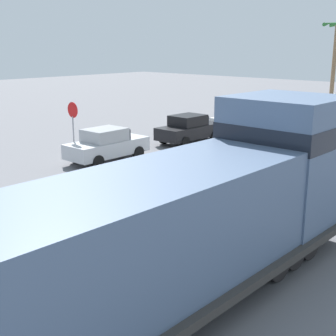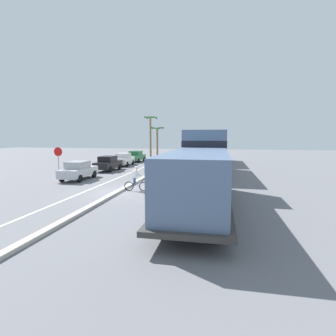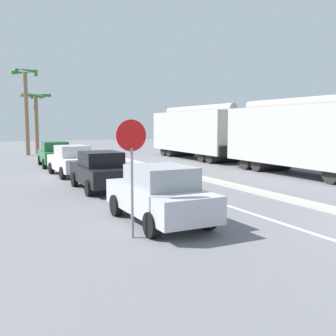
{
  "view_description": "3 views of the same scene",
  "coord_description": "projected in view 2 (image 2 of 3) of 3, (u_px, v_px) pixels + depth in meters",
  "views": [
    {
      "loc": [
        11.81,
        -10.32,
        5.53
      ],
      "look_at": [
        1.47,
        0.91,
        1.49
      ],
      "focal_mm": 50.0,
      "sensor_mm": 36.0,
      "label": 1
    },
    {
      "loc": [
        6.67,
        -16.78,
        3.81
      ],
      "look_at": [
        3.08,
        1.43,
        1.54
      ],
      "focal_mm": 28.0,
      "sensor_mm": 36.0,
      "label": 2
    },
    {
      "loc": [
        -9.96,
        -5.85,
        2.78
      ],
      "look_at": [
        -3.84,
        6.78,
        1.19
      ],
      "focal_mm": 42.0,
      "sensor_mm": 36.0,
      "label": 3
    }
  ],
  "objects": [
    {
      "name": "hopper_car_lead",
      "position": [
        210.0,
        154.0,
        26.14
      ],
      "size": [
        2.9,
        10.6,
        4.18
      ],
      "color": "#B6B3AC",
      "rests_on": "ground"
    },
    {
      "name": "parked_car_green",
      "position": [
        136.0,
        156.0,
        38.83
      ],
      "size": [
        1.95,
        4.26,
        1.62
      ],
      "color": "#286B3D",
      "rests_on": "ground"
    },
    {
      "name": "hopper_car_middle",
      "position": [
        213.0,
        148.0,
        37.44
      ],
      "size": [
        2.9,
        10.6,
        4.18
      ],
      "color": "#B6B3AC",
      "rests_on": "ground"
    },
    {
      "name": "ground_plane",
      "position": [
        120.0,
        192.0,
        18.09
      ],
      "size": [
        120.0,
        120.0,
        0.0
      ],
      "primitive_type": "plane",
      "color": "slate"
    },
    {
      "name": "median_curb",
      "position": [
        145.0,
        177.0,
        23.92
      ],
      "size": [
        0.36,
        36.0,
        0.16
      ],
      "primitive_type": "cube",
      "color": "#B2AD9E",
      "rests_on": "ground"
    },
    {
      "name": "parked_car_white",
      "position": [
        124.0,
        159.0,
        33.89
      ],
      "size": [
        1.99,
        4.28,
        1.62
      ],
      "color": "silver",
      "rests_on": "ground"
    },
    {
      "name": "stop_sign",
      "position": [
        58.0,
        157.0,
        22.03
      ],
      "size": [
        0.76,
        0.08,
        2.88
      ],
      "color": "gray",
      "rests_on": "ground"
    },
    {
      "name": "lane_stripe",
      "position": [
        120.0,
        177.0,
        24.39
      ],
      "size": [
        0.14,
        36.0,
        0.01
      ],
      "primitive_type": "cube",
      "color": "silver",
      "rests_on": "ground"
    },
    {
      "name": "palm_tree_far",
      "position": [
        157.0,
        133.0,
        49.74
      ],
      "size": [
        2.62,
        2.77,
        5.7
      ],
      "color": "#846647",
      "rests_on": "ground"
    },
    {
      "name": "parked_car_black",
      "position": [
        108.0,
        163.0,
        28.91
      ],
      "size": [
        1.86,
        4.21,
        1.62
      ],
      "color": "black",
      "rests_on": "ground"
    },
    {
      "name": "parked_car_silver",
      "position": [
        78.0,
        170.0,
        22.97
      ],
      "size": [
        1.88,
        4.22,
        1.62
      ],
      "color": "#B7BABF",
      "rests_on": "ground"
    },
    {
      "name": "cyclist",
      "position": [
        136.0,
        179.0,
        18.19
      ],
      "size": [
        1.71,
        0.48,
        1.71
      ],
      "color": "black",
      "rests_on": "ground"
    },
    {
      "name": "locomotive",
      "position": [
        201.0,
        173.0,
        14.34
      ],
      "size": [
        3.1,
        11.61,
        4.2
      ],
      "color": "slate",
      "rests_on": "ground"
    },
    {
      "name": "palm_tree_near",
      "position": [
        150.0,
        128.0,
        48.48
      ],
      "size": [
        2.38,
        2.28,
        7.57
      ],
      "color": "#846647",
      "rests_on": "ground"
    }
  ]
}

